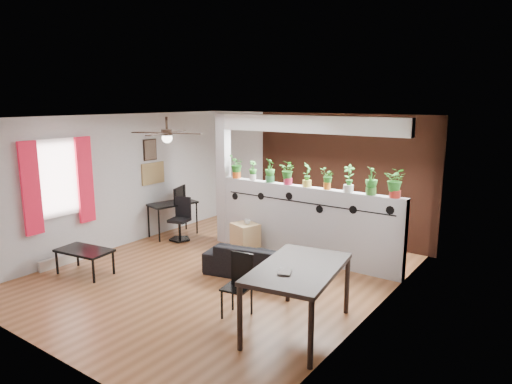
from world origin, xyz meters
name	(u,v)px	position (x,y,z in m)	size (l,w,h in m)	color
room_shell	(218,199)	(0.00, 0.00, 1.30)	(6.30, 7.10, 2.90)	brown
partition_wall	(306,223)	(0.80, 1.50, 0.68)	(3.60, 0.18, 1.35)	#BCBCC1
ceiling_header	(308,124)	(0.80, 1.50, 2.45)	(3.60, 0.18, 0.30)	white
pier_column	(224,179)	(-1.11, 1.50, 1.30)	(0.22, 0.20, 2.60)	#BCBCC1
brick_panel	(342,178)	(0.80, 2.97, 1.30)	(3.90, 0.05, 2.60)	#A34B2F
vine_decal	(304,203)	(0.80, 1.40, 1.08)	(3.31, 0.01, 0.30)	black
window_assembly	(58,180)	(-2.56, -1.20, 1.51)	(0.09, 1.30, 1.55)	white
baseboard_heater	(66,259)	(-2.54, -1.20, 0.09)	(0.08, 1.00, 0.18)	silver
corkboard	(153,173)	(-2.58, 0.95, 1.35)	(0.03, 0.60, 0.45)	#9A7C4A
framed_art	(150,150)	(-2.58, 0.90, 1.85)	(0.03, 0.34, 0.44)	#8C7259
ceiling_fan	(167,135)	(-0.80, -0.30, 2.31)	(1.19, 1.19, 0.43)	black
potted_plant_0	(237,166)	(-0.78, 1.50, 1.59)	(0.26, 0.29, 0.45)	#D95819
potted_plant_1	(253,170)	(-0.39, 1.50, 1.55)	(0.19, 0.21, 0.37)	white
potted_plant_2	(270,170)	(0.01, 1.50, 1.59)	(0.29, 0.27, 0.45)	#2F8242
potted_plant_3	(288,172)	(0.41, 1.50, 1.58)	(0.23, 0.19, 0.44)	#CB2047
potted_plant_4	(307,174)	(0.80, 1.50, 1.58)	(0.22, 0.25, 0.43)	#EAD452
potted_plant_5	(327,178)	(1.20, 1.50, 1.55)	(0.20, 0.22, 0.37)	orange
potted_plant_6	(349,178)	(1.59, 1.50, 1.59)	(0.27, 0.23, 0.46)	white
potted_plant_7	(371,180)	(1.99, 1.50, 1.59)	(0.30, 0.31, 0.46)	#3E7F2E
potted_plant_8	(396,182)	(2.38, 1.50, 1.60)	(0.26, 0.22, 0.48)	red
sofa	(260,261)	(0.57, 0.37, 0.25)	(1.72, 0.68, 0.50)	black
cube_shelf	(245,238)	(-0.32, 1.16, 0.28)	(0.46, 0.41, 0.57)	tan
cup	(247,222)	(-0.27, 1.16, 0.61)	(0.12, 0.12, 0.09)	gray
computer_desk	(173,206)	(-2.25, 1.16, 0.65)	(0.74, 1.09, 0.72)	black
monitor	(177,197)	(-2.25, 1.31, 0.81)	(0.05, 0.32, 0.18)	black
office_chair	(181,222)	(-1.87, 1.01, 0.39)	(0.46, 0.46, 0.88)	black
dining_table	(298,273)	(2.01, -0.86, 0.76)	(1.18, 1.68, 0.85)	black
book	(278,271)	(1.91, -1.16, 0.86)	(0.15, 0.21, 0.02)	gray
folding_chair	(240,279)	(1.15, -0.94, 0.51)	(0.40, 0.40, 0.86)	black
coffee_table	(84,252)	(-1.84, -1.27, 0.38)	(0.98, 0.64, 0.43)	black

